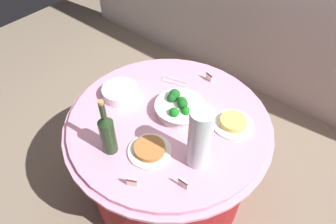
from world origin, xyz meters
TOP-DOWN VIEW (x-y plane):
  - ground_plane at (0.00, 0.00)m, footprint 6.00×6.00m
  - buffet_table at (0.00, 0.00)m, footprint 1.16×1.16m
  - broccoli_bowl at (0.02, 0.07)m, footprint 0.28×0.28m
  - plate_stack at (-0.33, -0.04)m, footprint 0.21×0.21m
  - wine_bottle at (-0.09, -0.35)m, footprint 0.07×0.07m
  - decorative_fruit_vase at (0.29, -0.13)m, footprint 0.11×0.11m
  - serving_tongs at (-0.17, 0.26)m, footprint 0.17×0.08m
  - food_plate_peanuts at (0.07, -0.23)m, footprint 0.22×0.22m
  - food_plate_noodles at (0.30, 0.18)m, footprint 0.22×0.22m
  - label_placard_front at (0.32, -0.28)m, footprint 0.05×0.01m
  - label_placard_mid at (0.14, -0.43)m, footprint 0.05×0.03m
  - label_placard_rear at (-0.01, 0.41)m, footprint 0.05×0.02m

SIDE VIEW (x-z plane):
  - ground_plane at x=0.00m, z-range 0.00..0.00m
  - buffet_table at x=0.00m, z-range 0.01..0.75m
  - serving_tongs at x=-0.17m, z-range 0.74..0.75m
  - food_plate_peanuts at x=0.07m, z-range 0.74..0.78m
  - food_plate_noodles at x=0.30m, z-range 0.74..0.78m
  - plate_stack at x=-0.33m, z-range 0.74..0.80m
  - label_placard_front at x=0.32m, z-range 0.74..0.80m
  - label_placard_mid at x=0.14m, z-range 0.74..0.80m
  - label_placard_rear at x=-0.01m, z-range 0.74..0.80m
  - broccoli_bowl at x=0.02m, z-range 0.72..0.84m
  - wine_bottle at x=-0.09m, z-range 0.70..1.04m
  - decorative_fruit_vase at x=0.29m, z-range 0.72..1.06m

